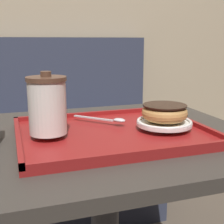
{
  "coord_description": "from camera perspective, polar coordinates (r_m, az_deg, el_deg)",
  "views": [
    {
      "loc": [
        -0.23,
        -0.77,
        0.98
      ],
      "look_at": [
        0.01,
        -0.03,
        0.8
      ],
      "focal_mm": 50.0,
      "sensor_mm": 36.0,
      "label": 1
    }
  ],
  "objects": [
    {
      "name": "booth_bench",
      "position": [
        1.77,
        -13.19,
        -9.51
      ],
      "size": [
        1.32,
        0.44,
        1.0
      ],
      "color": "#33384C",
      "rests_on": "ground_plane"
    },
    {
      "name": "plate_with_chocolate_donut",
      "position": [
        0.84,
        9.52,
        -1.91
      ],
      "size": [
        0.15,
        0.15,
        0.01
      ],
      "color": "white",
      "rests_on": "serving_tray"
    },
    {
      "name": "cafe_table",
      "position": [
        0.91,
        -1.33,
        -15.01
      ],
      "size": [
        0.79,
        0.67,
        0.74
      ],
      "color": "#38332D",
      "rests_on": "ground_plane"
    },
    {
      "name": "coffee_cup_rear",
      "position": [
        0.88,
        -11.74,
        1.82
      ],
      "size": [
        0.09,
        0.09,
        0.12
      ],
      "color": "#235638",
      "rests_on": "serving_tray"
    },
    {
      "name": "donut_chocolate_glazed",
      "position": [
        0.83,
        9.59,
        -0.04
      ],
      "size": [
        0.12,
        0.12,
        0.04
      ],
      "color": "tan",
      "rests_on": "plate_with_chocolate_donut"
    },
    {
      "name": "spoon",
      "position": [
        0.87,
        -0.26,
        -1.39
      ],
      "size": [
        0.13,
        0.13,
        0.01
      ],
      "rotation": [
        0.0,
        0.0,
        5.49
      ],
      "color": "silver",
      "rests_on": "serving_tray"
    },
    {
      "name": "wall_behind",
      "position": [
        1.9,
        -11.83,
        19.25
      ],
      "size": [
        8.0,
        0.05,
        2.4
      ],
      "color": "tan",
      "rests_on": "ground_plane"
    },
    {
      "name": "coffee_cup_front",
      "position": [
        0.76,
        -11.75,
        1.26
      ],
      "size": [
        0.1,
        0.1,
        0.15
      ],
      "color": "white",
      "rests_on": "serving_tray"
    },
    {
      "name": "serving_tray",
      "position": [
        0.82,
        0.0,
        -3.88
      ],
      "size": [
        0.48,
        0.39,
        0.02
      ],
      "color": "maroon",
      "rests_on": "cafe_table"
    }
  ]
}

